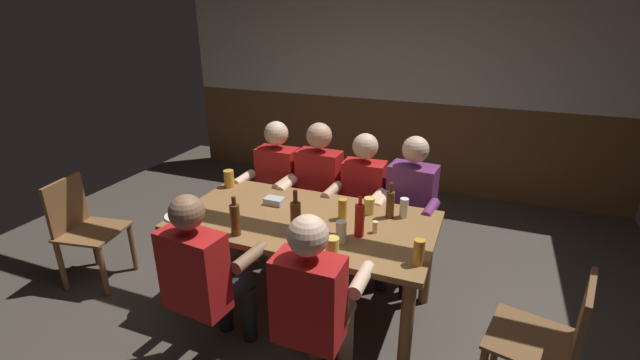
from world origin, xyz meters
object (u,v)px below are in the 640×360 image
at_px(person_2, 361,199).
at_px(bottle_3, 390,204).
at_px(dining_table, 305,231).
at_px(condiment_caddy, 274,201).
at_px(person_4, 204,273).
at_px(pint_glass_0, 341,231).
at_px(bottle_1, 296,217).
at_px(pint_glass_4, 229,179).
at_px(pint_glass_1, 332,246).
at_px(table_candle, 375,227).
at_px(pint_glass_6, 404,208).
at_px(chair_empty_near_left, 84,228).
at_px(person_3, 409,204).
at_px(bottle_0, 359,220).
at_px(pint_glass_2, 369,206).
at_px(plate_0, 180,216).
at_px(chair_empty_near_right, 549,342).
at_px(bottle_2, 235,219).
at_px(pint_glass_5, 343,209).
at_px(person_0, 274,183).
at_px(person_1, 316,188).
at_px(pint_glass_3, 419,252).

height_order(person_2, bottle_3, person_2).
height_order(dining_table, condiment_caddy, condiment_caddy).
height_order(person_4, bottle_3, person_4).
height_order(person_2, pint_glass_0, person_2).
distance_m(condiment_caddy, bottle_1, 0.50).
xyz_separation_m(pint_glass_0, pint_glass_4, (-1.15, 0.51, 0.00)).
bearing_deg(bottle_3, pint_glass_1, -107.87).
relative_size(person_2, table_candle, 14.87).
relative_size(person_2, pint_glass_6, 8.35).
bearing_deg(chair_empty_near_left, pint_glass_6, 93.81).
xyz_separation_m(person_3, bottle_0, (-0.18, -0.80, 0.20)).
relative_size(dining_table, chair_empty_near_left, 2.05).
bearing_deg(chair_empty_near_left, pint_glass_2, 94.44).
relative_size(bottle_1, pint_glass_2, 2.49).
xyz_separation_m(plate_0, pint_glass_2, (1.23, 0.54, 0.05)).
bearing_deg(plate_0, condiment_caddy, 39.90).
xyz_separation_m(chair_empty_near_right, bottle_2, (-1.89, -0.03, 0.39)).
height_order(table_candle, pint_glass_2, pint_glass_2).
height_order(chair_empty_near_right, condiment_caddy, chair_empty_near_right).
bearing_deg(person_2, table_candle, 111.88).
height_order(chair_empty_near_right, bottle_3, bottle_3).
bearing_deg(chair_empty_near_left, person_2, 106.60).
bearing_deg(chair_empty_near_left, bottle_0, 85.76).
bearing_deg(person_2, person_3, -179.19).
height_order(bottle_2, pint_glass_5, bottle_2).
bearing_deg(person_0, condiment_caddy, 117.27).
relative_size(bottle_2, pint_glass_1, 2.34).
relative_size(dining_table, person_2, 1.52).
bearing_deg(plate_0, pint_glass_5, 19.89).
height_order(chair_empty_near_right, bottle_0, bottle_0).
bearing_deg(person_2, pint_glass_6, 134.96).
height_order(pint_glass_1, pint_glass_5, pint_glass_5).
distance_m(dining_table, pint_glass_1, 0.54).
distance_m(plate_0, pint_glass_1, 1.18).
relative_size(dining_table, table_candle, 22.56).
bearing_deg(person_2, person_1, -3.24).
relative_size(dining_table, pint_glass_0, 13.08).
bearing_deg(person_3, pint_glass_1, 82.63).
xyz_separation_m(person_4, bottle_0, (0.78, 0.61, 0.21)).
relative_size(person_4, pint_glass_1, 10.27).
bearing_deg(pint_glass_5, chair_empty_near_right, -18.66).
height_order(person_0, table_candle, person_0).
bearing_deg(chair_empty_near_right, person_1, 71.92).
distance_m(bottle_2, pint_glass_1, 0.67).
bearing_deg(person_4, pint_glass_2, 57.75).
bearing_deg(bottle_1, bottle_2, -154.56).
height_order(table_candle, pint_glass_1, pint_glass_1).
distance_m(pint_glass_0, pint_glass_6, 0.57).
relative_size(pint_glass_2, pint_glass_3, 0.76).
bearing_deg(bottle_2, dining_table, 49.62).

